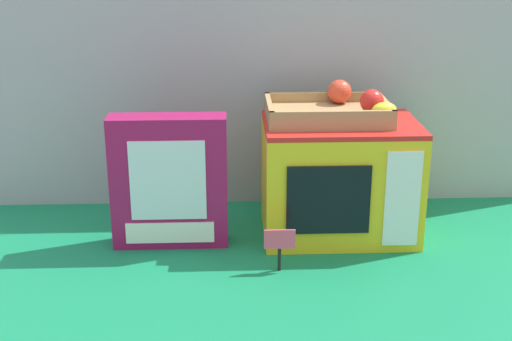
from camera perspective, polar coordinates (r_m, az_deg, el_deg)
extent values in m
plane|color=#147A4C|center=(1.75, 2.16, -5.51)|extent=(1.70, 1.70, 0.00)
cube|color=#A0A3A8|center=(1.89, 1.68, 8.08)|extent=(1.61, 0.03, 0.73)
cube|color=yellow|center=(1.74, 6.81, -0.84)|extent=(0.37, 0.25, 0.28)
cube|color=red|center=(1.70, 7.00, 3.74)|extent=(0.37, 0.25, 0.01)
cube|color=black|center=(1.62, 5.94, -2.43)|extent=(0.19, 0.01, 0.17)
cube|color=white|center=(1.65, 11.86, -2.30)|extent=(0.08, 0.01, 0.23)
cube|color=#A37F51|center=(1.71, 5.84, 4.49)|extent=(0.29, 0.20, 0.02)
cube|color=#A37F51|center=(1.61, 6.33, 4.43)|extent=(0.29, 0.01, 0.02)
cube|color=#A37F51|center=(1.79, 5.44, 6.00)|extent=(0.29, 0.01, 0.02)
cube|color=#A37F51|center=(1.69, 1.09, 5.23)|extent=(0.01, 0.20, 0.02)
cube|color=#A37F51|center=(1.73, 10.52, 5.24)|extent=(0.01, 0.20, 0.02)
sphere|color=red|center=(1.69, 9.44, 5.60)|extent=(0.06, 0.06, 0.06)
ellipsoid|color=yellow|center=(1.65, 10.42, 4.86)|extent=(0.07, 0.05, 0.04)
sphere|color=#E04228|center=(1.78, 6.83, 6.41)|extent=(0.06, 0.06, 0.06)
cube|color=#99144C|center=(1.67, -7.09, -0.90)|extent=(0.28, 0.07, 0.32)
cube|color=silver|center=(1.63, -7.22, -0.84)|extent=(0.18, 0.00, 0.19)
cube|color=white|center=(1.68, -7.03, -5.06)|extent=(0.21, 0.00, 0.05)
cylinder|color=black|center=(1.58, 1.92, -7.24)|extent=(0.01, 0.01, 0.06)
cube|color=#F44C6B|center=(1.56, 1.95, -5.62)|extent=(0.07, 0.00, 0.05)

